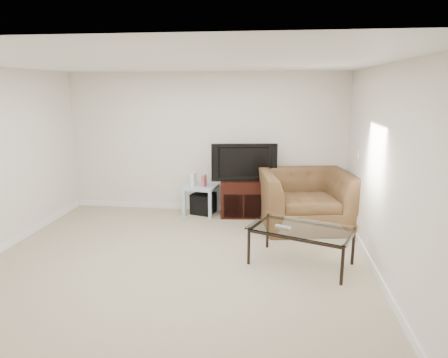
# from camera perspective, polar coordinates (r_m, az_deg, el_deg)

# --- Properties ---
(floor) EXTENTS (5.00, 5.00, 0.00)m
(floor) POSITION_cam_1_polar(r_m,az_deg,el_deg) (5.21, -7.29, -12.54)
(floor) COLOR tan
(floor) RESTS_ON ground
(ceiling) EXTENTS (5.00, 5.00, 0.00)m
(ceiling) POSITION_cam_1_polar(r_m,az_deg,el_deg) (4.71, -8.19, 16.09)
(ceiling) COLOR white
(ceiling) RESTS_ON ground
(wall_back) EXTENTS (5.00, 0.02, 2.50)m
(wall_back) POSITION_cam_1_polar(r_m,az_deg,el_deg) (7.21, -2.67, 5.13)
(wall_back) COLOR silver
(wall_back) RESTS_ON ground
(wall_right) EXTENTS (0.02, 5.00, 2.50)m
(wall_right) POSITION_cam_1_polar(r_m,az_deg,el_deg) (4.82, 22.39, 0.21)
(wall_right) COLOR silver
(wall_right) RESTS_ON ground
(plate_back) EXTENTS (0.12, 0.02, 0.12)m
(plate_back) POSITION_cam_1_polar(r_m,az_deg,el_deg) (7.57, -13.24, 5.17)
(plate_back) COLOR white
(plate_back) RESTS_ON wall_back
(plate_right_switch) EXTENTS (0.02, 0.09, 0.13)m
(plate_right_switch) POSITION_cam_1_polar(r_m,az_deg,el_deg) (6.35, 18.61, 3.39)
(plate_right_switch) COLOR white
(plate_right_switch) RESTS_ON wall_right
(plate_right_outlet) EXTENTS (0.02, 0.08, 0.12)m
(plate_right_outlet) POSITION_cam_1_polar(r_m,az_deg,el_deg) (6.28, 18.51, -5.64)
(plate_right_outlet) COLOR white
(plate_right_outlet) RESTS_ON wall_right
(tv_stand) EXTENTS (0.84, 0.62, 0.66)m
(tv_stand) POSITION_cam_1_polar(r_m,az_deg,el_deg) (7.10, 2.77, -2.59)
(tv_stand) COLOR black
(tv_stand) RESTS_ON floor
(dvd_player) EXTENTS (0.49, 0.36, 0.06)m
(dvd_player) POSITION_cam_1_polar(r_m,az_deg,el_deg) (7.00, 2.79, -0.96)
(dvd_player) COLOR black
(dvd_player) RESTS_ON tv_stand
(television) EXTENTS (1.07, 0.37, 0.65)m
(television) POSITION_cam_1_polar(r_m,az_deg,el_deg) (6.92, 2.83, 2.55)
(television) COLOR black
(television) RESTS_ON tv_stand
(side_table) EXTENTS (0.60, 0.60, 0.51)m
(side_table) POSITION_cam_1_polar(r_m,az_deg,el_deg) (7.21, -3.28, -2.95)
(side_table) COLOR #A7C4CF
(side_table) RESTS_ON floor
(subwoofer) EXTENTS (0.46, 0.46, 0.37)m
(subwoofer) POSITION_cam_1_polar(r_m,az_deg,el_deg) (7.25, -2.98, -3.49)
(subwoofer) COLOR black
(subwoofer) RESTS_ON floor
(game_console) EXTENTS (0.08, 0.18, 0.23)m
(game_console) POSITION_cam_1_polar(r_m,az_deg,el_deg) (7.14, -4.35, -0.04)
(game_console) COLOR white
(game_console) RESTS_ON side_table
(game_case) EXTENTS (0.07, 0.16, 0.20)m
(game_case) POSITION_cam_1_polar(r_m,az_deg,el_deg) (7.09, -2.88, -0.25)
(game_case) COLOR #CC4C4C
(game_case) RESTS_ON side_table
(recliner) EXTENTS (1.53, 1.13, 1.23)m
(recliner) POSITION_cam_1_polar(r_m,az_deg,el_deg) (6.58, 11.53, -1.56)
(recliner) COLOR brown
(recliner) RESTS_ON floor
(coffee_table) EXTENTS (1.44, 1.13, 0.50)m
(coffee_table) POSITION_cam_1_polar(r_m,az_deg,el_deg) (5.27, 10.93, -9.39)
(coffee_table) COLOR black
(coffee_table) RESTS_ON floor
(remote) EXTENTS (0.20, 0.14, 0.02)m
(remote) POSITION_cam_1_polar(r_m,az_deg,el_deg) (5.14, 8.38, -6.76)
(remote) COLOR #B2B2B7
(remote) RESTS_ON coffee_table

